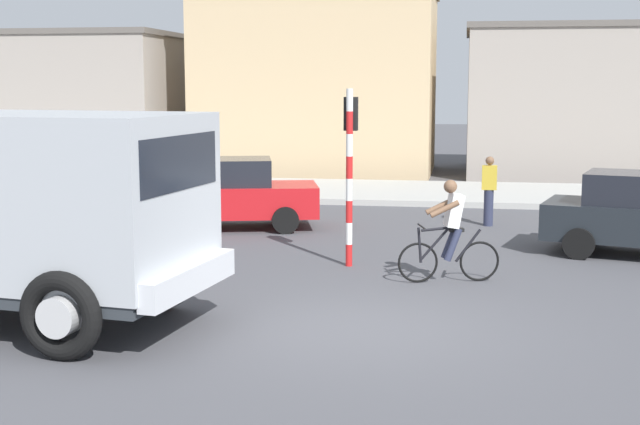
# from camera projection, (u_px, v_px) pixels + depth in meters

# --- Properties ---
(ground_plane) EXTENTS (120.00, 120.00, 0.00)m
(ground_plane) POSITION_uv_depth(u_px,v_px,m) (364.00, 329.00, 11.79)
(ground_plane) COLOR #4C4C51
(sidewalk_far) EXTENTS (80.00, 5.00, 0.16)m
(sidewalk_far) POSITION_uv_depth(u_px,v_px,m) (420.00, 193.00, 25.79)
(sidewalk_far) COLOR #ADADA8
(sidewalk_far) RESTS_ON ground
(truck_foreground) EXTENTS (5.70, 3.35, 2.90)m
(truck_foreground) POSITION_uv_depth(u_px,v_px,m) (11.00, 204.00, 11.86)
(truck_foreground) COLOR #B2B7BC
(truck_foreground) RESTS_ON ground
(cyclist) EXTENTS (1.68, 0.62, 1.72)m
(cyclist) POSITION_uv_depth(u_px,v_px,m) (450.00, 231.00, 14.44)
(cyclist) COLOR black
(cyclist) RESTS_ON ground
(traffic_light_pole) EXTENTS (0.24, 0.43, 3.20)m
(traffic_light_pole) POSITION_uv_depth(u_px,v_px,m) (350.00, 152.00, 15.60)
(traffic_light_pole) COLOR red
(traffic_light_pole) RESTS_ON ground
(car_white_mid) EXTENTS (4.30, 2.66, 1.60)m
(car_white_mid) POSITION_uv_depth(u_px,v_px,m) (227.00, 193.00, 19.83)
(car_white_mid) COLOR red
(car_white_mid) RESTS_ON ground
(pedestrian_near_kerb) EXTENTS (0.34, 0.22, 1.62)m
(pedestrian_near_kerb) POSITION_uv_depth(u_px,v_px,m) (489.00, 190.00, 20.16)
(pedestrian_near_kerb) COLOR #2D334C
(pedestrian_near_kerb) RESTS_ON ground
(building_corner_left) EXTENTS (7.89, 6.17, 5.17)m
(building_corner_left) POSITION_uv_depth(u_px,v_px,m) (77.00, 102.00, 33.24)
(building_corner_left) COLOR #9E9389
(building_corner_left) RESTS_ON ground
(building_mid_block) EXTENTS (8.56, 5.83, 6.62)m
(building_mid_block) POSITION_uv_depth(u_px,v_px,m) (319.00, 83.00, 32.10)
(building_mid_block) COLOR #D1B284
(building_mid_block) RESTS_ON ground
(building_corner_right) EXTENTS (11.22, 7.03, 5.30)m
(building_corner_right) POSITION_uv_depth(u_px,v_px,m) (622.00, 101.00, 31.38)
(building_corner_right) COLOR #9E9389
(building_corner_right) RESTS_ON ground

